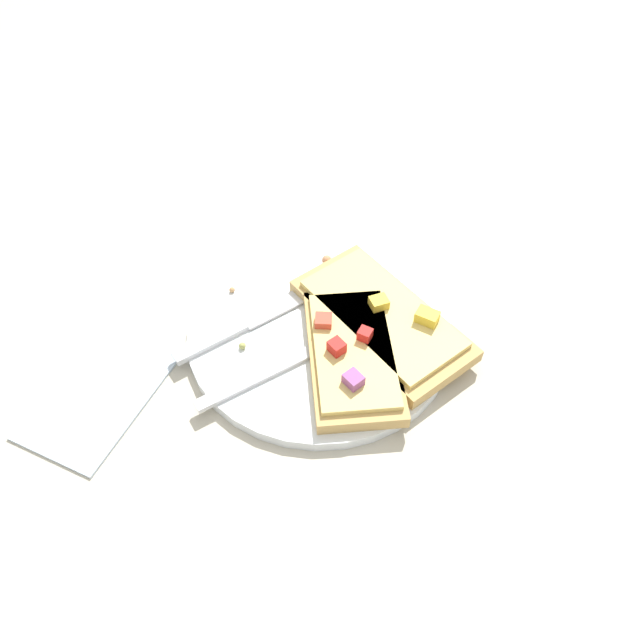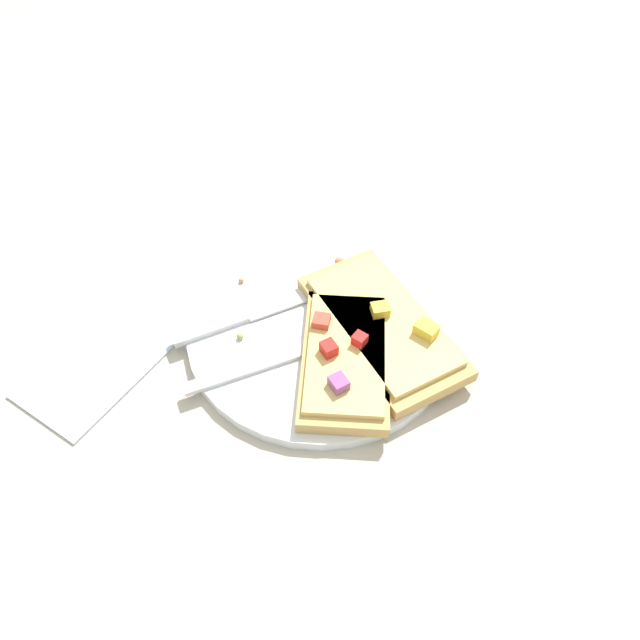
# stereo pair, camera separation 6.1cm
# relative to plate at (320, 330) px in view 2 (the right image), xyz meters

# --- Properties ---
(ground_plane) EXTENTS (4.00, 4.00, 0.00)m
(ground_plane) POSITION_rel_plate_xyz_m (0.00, 0.00, -0.01)
(ground_plane) COLOR #BCB29E
(plate) EXTENTS (0.26, 0.26, 0.01)m
(plate) POSITION_rel_plate_xyz_m (0.00, 0.00, 0.00)
(plate) COLOR white
(plate) RESTS_ON ground
(fork) EXTENTS (0.19, 0.14, 0.01)m
(fork) POSITION_rel_plate_xyz_m (0.03, 0.01, 0.01)
(fork) COLOR silver
(fork) RESTS_ON plate
(knife) EXTENTS (0.18, 0.12, 0.01)m
(knife) POSITION_rel_plate_xyz_m (0.02, -0.06, 0.01)
(knife) COLOR silver
(knife) RESTS_ON plate
(pizza_slice_main) EXTENTS (0.17, 0.21, 0.03)m
(pizza_slice_main) POSITION_rel_plate_xyz_m (-0.03, 0.05, 0.02)
(pizza_slice_main) COLOR tan
(pizza_slice_main) RESTS_ON plate
(pizza_slice_corner) EXTENTS (0.18, 0.15, 0.03)m
(pizza_slice_corner) POSITION_rel_plate_xyz_m (0.03, 0.05, 0.02)
(pizza_slice_corner) COLOR tan
(pizza_slice_corner) RESTS_ON plate
(crumb_scatter) EXTENTS (0.15, 0.08, 0.01)m
(crumb_scatter) POSITION_rel_plate_xyz_m (-0.05, -0.04, 0.01)
(crumb_scatter) COLOR tan
(crumb_scatter) RESTS_ON plate
(napkin) EXTENTS (0.15, 0.09, 0.01)m
(napkin) POSITION_rel_plate_xyz_m (0.15, -0.16, -0.00)
(napkin) COLOR silver
(napkin) RESTS_ON ground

